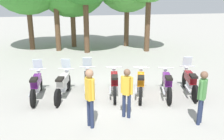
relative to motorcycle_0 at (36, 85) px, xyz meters
The scene contains 11 objects.
ground_plane 3.01m from the motorcycle_0, ahead, with size 80.00×80.00×0.00m, color #9E9B93.
motorcycle_0 is the anchor object (origin of this frame).
motorcycle_1 1.00m from the motorcycle_0, ahead, with size 0.82×2.14×1.37m.
motorcycle_2 1.96m from the motorcycle_0, ahead, with size 0.62×2.19×1.37m.
motorcycle_3 2.96m from the motorcycle_0, ahead, with size 0.75×2.17×0.99m.
motorcycle_4 3.96m from the motorcycle_0, ahead, with size 0.89×2.11×0.99m.
motorcycle_5 4.97m from the motorcycle_0, 10.15° to the right, with size 0.86×2.12×0.99m.
motorcycle_6 5.93m from the motorcycle_0, ahead, with size 0.81×2.14×1.37m.
person_0 5.87m from the motorcycle_0, 32.18° to the right, with size 0.35×0.33×1.67m.
person_1 3.69m from the motorcycle_0, 37.78° to the right, with size 0.37×0.31×1.61m.
person_2 3.16m from the motorcycle_0, 56.77° to the right, with size 0.31×0.40×1.78m.
Camera 1 is at (-1.99, -8.66, 3.74)m, focal length 39.50 mm.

